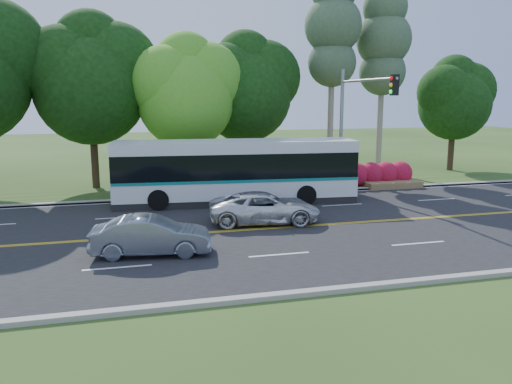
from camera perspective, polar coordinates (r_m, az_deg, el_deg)
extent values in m
plane|color=#294717|center=(21.05, 1.19, -4.24)|extent=(120.00, 120.00, 0.00)
cube|color=black|center=(21.04, 1.19, -4.22)|extent=(60.00, 14.00, 0.02)
cube|color=#9C968D|center=(27.81, -2.75, -0.36)|extent=(60.00, 0.30, 0.15)
cube|color=#9C968D|center=(14.61, 8.84, -11.02)|extent=(60.00, 0.30, 0.15)
cube|color=#294717|center=(29.59, -3.47, 0.27)|extent=(60.00, 4.00, 0.10)
cube|color=gold|center=(20.97, 1.25, -4.24)|extent=(57.00, 0.10, 0.00)
cube|color=gold|center=(21.12, 1.13, -4.13)|extent=(57.00, 0.10, 0.00)
cube|color=silver|center=(16.99, -15.57, -8.32)|extent=(2.20, 0.12, 0.00)
cube|color=silver|center=(17.69, 2.67, -7.15)|extent=(2.20, 0.12, 0.00)
cube|color=silver|center=(19.94, 18.05, -5.59)|extent=(2.20, 0.12, 0.00)
cube|color=silver|center=(23.72, -15.28, -2.84)|extent=(2.20, 0.12, 0.00)
cube|color=silver|center=(24.22, -2.16, -2.17)|extent=(2.20, 0.12, 0.00)
cube|color=silver|center=(25.91, 9.81, -1.46)|extent=(2.20, 0.12, 0.00)
cube|color=silver|center=(28.58, 19.94, -0.81)|extent=(2.20, 0.12, 0.00)
cube|color=silver|center=(27.53, -2.62, -0.58)|extent=(57.00, 0.12, 0.00)
cube|color=silver|center=(14.88, 8.38, -10.81)|extent=(57.00, 0.12, 0.00)
cylinder|color=black|center=(31.85, -17.95, 3.70)|extent=(0.44, 0.44, 3.60)
sphere|color=black|center=(31.64, -18.40, 11.10)|extent=(6.60, 6.60, 6.60)
sphere|color=black|center=(31.92, -15.77, 13.61)|extent=(5.28, 5.28, 5.28)
sphere|color=black|center=(31.59, -21.00, 13.04)|extent=(4.95, 4.95, 4.95)
sphere|color=black|center=(32.16, -18.44, 15.51)|extent=(4.29, 4.29, 4.29)
cylinder|color=black|center=(31.01, -7.84, 3.61)|extent=(0.44, 0.44, 3.24)
sphere|color=#559E20|center=(30.77, -8.02, 10.37)|extent=(5.80, 5.80, 5.80)
sphere|color=#559E20|center=(31.25, -5.70, 12.56)|extent=(4.64, 4.64, 4.64)
sphere|color=#559E20|center=(30.47, -10.25, 12.21)|extent=(4.35, 4.35, 4.35)
sphere|color=#559E20|center=(31.24, -8.02, 14.37)|extent=(3.77, 3.77, 3.77)
cylinder|color=black|center=(33.14, -1.24, 4.34)|extent=(0.44, 0.44, 3.42)
sphere|color=black|center=(32.93, -1.27, 10.94)|extent=(6.00, 6.00, 6.00)
sphere|color=black|center=(33.57, 0.90, 12.99)|extent=(4.80, 4.80, 4.80)
sphere|color=black|center=(32.50, -3.31, 12.77)|extent=(4.50, 4.50, 4.50)
sphere|color=black|center=(33.42, -1.28, 14.80)|extent=(3.90, 3.90, 3.90)
cylinder|color=gray|center=(34.78, 8.55, 9.80)|extent=(0.40, 0.40, 9.80)
sphere|color=#415A38|center=(34.85, 8.68, 14.40)|extent=(3.23, 3.23, 3.23)
sphere|color=#415A38|center=(35.08, 8.80, 18.28)|extent=(3.80, 3.80, 3.80)
cylinder|color=gray|center=(36.96, 14.03, 9.11)|extent=(0.40, 0.40, 9.10)
sphere|color=#415A38|center=(36.99, 14.22, 13.14)|extent=(3.23, 3.23, 3.23)
sphere|color=#415A38|center=(37.15, 14.39, 16.54)|extent=(3.80, 3.80, 3.80)
sphere|color=#415A38|center=(37.43, 14.54, 19.70)|extent=(3.04, 3.04, 3.04)
cylinder|color=black|center=(40.33, 21.39, 4.51)|extent=(0.44, 0.44, 3.06)
sphere|color=black|center=(40.14, 21.72, 9.26)|extent=(5.20, 5.20, 5.20)
sphere|color=black|center=(41.07, 22.92, 10.65)|extent=(4.16, 4.16, 4.16)
sphere|color=black|center=(39.37, 20.74, 10.64)|extent=(3.90, 3.90, 3.90)
sphere|color=black|center=(40.54, 21.70, 12.03)|extent=(3.38, 3.38, 3.38)
sphere|color=maroon|center=(29.41, 2.56, 1.60)|extent=(1.50, 1.50, 1.50)
sphere|color=maroon|center=(29.72, 4.41, 1.67)|extent=(1.50, 1.50, 1.50)
sphere|color=maroon|center=(30.05, 6.22, 1.75)|extent=(1.50, 1.50, 1.50)
sphere|color=maroon|center=(30.41, 7.98, 1.81)|extent=(1.50, 1.50, 1.50)
sphere|color=maroon|center=(30.80, 9.71, 1.88)|extent=(1.50, 1.50, 1.50)
sphere|color=maroon|center=(31.22, 11.39, 1.94)|extent=(1.50, 1.50, 1.50)
sphere|color=maroon|center=(31.66, 13.02, 1.99)|extent=(1.50, 1.50, 1.50)
sphere|color=maroon|center=(32.13, 14.61, 2.05)|extent=(1.50, 1.50, 1.50)
sphere|color=maroon|center=(32.62, 16.15, 2.10)|extent=(1.50, 1.50, 1.50)
cube|color=olive|center=(31.53, 15.26, 0.84)|extent=(3.50, 1.40, 0.40)
cylinder|color=gray|center=(29.48, 9.70, 6.86)|extent=(0.20, 0.20, 7.00)
cylinder|color=gray|center=(26.71, 12.56, 12.37)|extent=(0.14, 6.00, 0.14)
cube|color=black|center=(24.23, 15.56, 11.70)|extent=(0.32, 0.28, 0.95)
sphere|color=red|center=(24.15, 15.24, 12.43)|extent=(0.18, 0.18, 0.18)
sphere|color=yellow|center=(24.15, 15.20, 11.72)|extent=(0.18, 0.18, 0.18)
sphere|color=#19D833|center=(24.14, 15.16, 11.01)|extent=(0.18, 0.18, 0.18)
cube|color=silver|center=(26.04, -2.33, 0.70)|extent=(12.55, 3.67, 1.02)
cube|color=black|center=(25.86, -2.35, 3.21)|extent=(12.49, 3.70, 1.28)
cube|color=silver|center=(25.75, -2.36, 5.26)|extent=(12.55, 3.67, 0.58)
cube|color=#0C746F|center=(25.96, -2.33, 1.68)|extent=(12.49, 3.71, 0.14)
cube|color=black|center=(25.82, -16.05, 3.00)|extent=(0.27, 2.41, 1.76)
cube|color=#19E54C|center=(25.71, -16.14, 5.19)|extent=(0.18, 1.58, 0.23)
cube|color=black|center=(26.17, -2.31, -0.79)|extent=(12.54, 3.56, 0.36)
cylinder|color=black|center=(24.71, -11.10, -0.89)|extent=(1.05, 0.38, 1.03)
cylinder|color=black|center=(27.13, -10.97, 0.16)|extent=(1.05, 0.38, 1.03)
cylinder|color=black|center=(25.57, 5.75, -0.34)|extent=(1.05, 0.38, 1.03)
cylinder|color=black|center=(27.92, 4.43, 0.63)|extent=(1.05, 0.38, 1.03)
imported|color=slate|center=(17.86, -11.87, -4.92)|extent=(4.28, 1.96, 1.36)
imported|color=silver|center=(21.86, 1.00, -1.80)|extent=(5.12, 2.90, 1.35)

